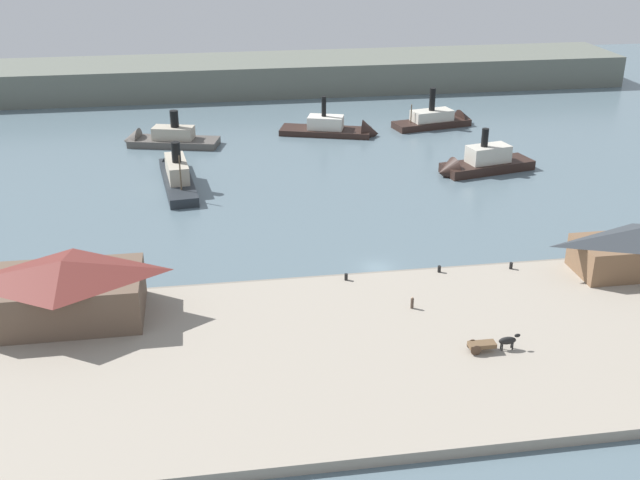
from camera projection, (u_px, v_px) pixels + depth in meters
The scene contains 15 objects.
ground_plane at pixel (377, 267), 106.61m from camera, with size 320.00×320.00×0.00m, color slate.
quay_promenade at pixel (421, 348), 86.52m from camera, with size 110.00×36.00×1.20m, color #9E9384.
seawall_edge at pixel (383, 276), 103.16m from camera, with size 110.00×0.80×1.00m, color gray.
ferry_shed_customs_shed at pixel (65, 289), 89.92m from camera, with size 17.91×11.36×7.49m.
horse_cart at pixel (492, 343), 84.48m from camera, with size 5.84×1.38×1.87m.
pedestrian_near_cart at pixel (412, 303), 93.31m from camera, with size 0.39×0.39×1.57m.
mooring_post_center_west at pixel (439, 269), 102.43m from camera, with size 0.44×0.44×0.90m, color black.
mooring_post_center_east at pixel (511, 266), 103.34m from camera, with size 0.44×0.44×0.90m, color black.
mooring_post_west at pixel (346, 277), 100.29m from camera, with size 0.44×0.44×0.90m, color black.
ferry_near_quay at pixel (340, 129), 165.61m from camera, with size 21.98×12.10×10.46m.
ferry_departing_north at pixel (162, 139), 158.55m from camera, with size 20.62×10.58×9.39m.
ferry_outer_harbor at pixel (440, 120), 171.88m from camera, with size 19.55×9.08×10.50m.
ferry_approaching_west at pixel (478, 164), 142.86m from camera, with size 19.76×9.58×10.03m.
ferry_mid_harbor at pixel (176, 173), 138.04m from camera, with size 7.26×25.23×9.66m.
far_headland at pixel (286, 74), 204.20m from camera, with size 180.00×24.00×8.00m, color #60665B.
Camera 1 is at (-22.67, -93.40, 46.95)m, focal length 43.21 mm.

